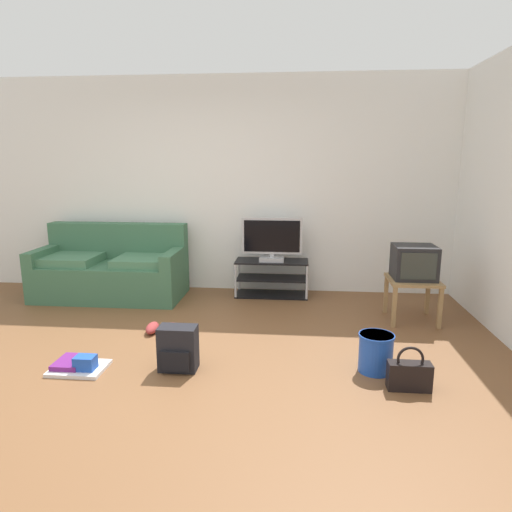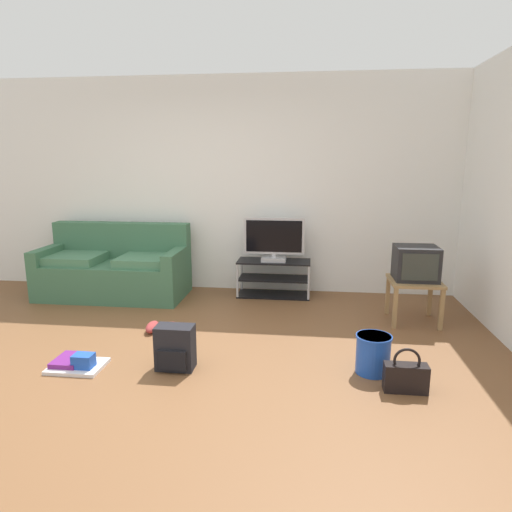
# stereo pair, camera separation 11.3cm
# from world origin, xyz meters

# --- Properties ---
(ground_plane) EXTENTS (9.00, 9.80, 0.02)m
(ground_plane) POSITION_xyz_m (0.00, 0.00, -0.01)
(ground_plane) COLOR brown
(wall_back) EXTENTS (9.00, 0.10, 2.70)m
(wall_back) POSITION_xyz_m (0.00, 2.45, 1.35)
(wall_back) COLOR white
(wall_back) RESTS_ON ground_plane
(couch) EXTENTS (1.77, 0.83, 0.89)m
(couch) POSITION_xyz_m (-1.22, 1.92, 0.33)
(couch) COLOR #3D6B4C
(couch) RESTS_ON ground_plane
(tv_stand) EXTENTS (0.90, 0.38, 0.45)m
(tv_stand) POSITION_xyz_m (0.76, 2.14, 0.22)
(tv_stand) COLOR black
(tv_stand) RESTS_ON ground_plane
(flat_tv) EXTENTS (0.74, 0.22, 0.54)m
(flat_tv) POSITION_xyz_m (0.76, 2.12, 0.71)
(flat_tv) COLOR #B2B2B7
(flat_tv) RESTS_ON tv_stand
(side_table) EXTENTS (0.51, 0.51, 0.45)m
(side_table) POSITION_xyz_m (2.29, 1.38, 0.38)
(side_table) COLOR #9E7A4C
(side_table) RESTS_ON ground_plane
(crt_tv) EXTENTS (0.43, 0.38, 0.35)m
(crt_tv) POSITION_xyz_m (2.29, 1.39, 0.63)
(crt_tv) COLOR #232326
(crt_tv) RESTS_ON side_table
(backpack) EXTENTS (0.31, 0.25, 0.36)m
(backpack) POSITION_xyz_m (0.13, 0.01, 0.18)
(backpack) COLOR black
(backpack) RESTS_ON ground_plane
(handbag) EXTENTS (0.31, 0.12, 0.34)m
(handbag) POSITION_xyz_m (1.91, -0.15, 0.12)
(handbag) COLOR black
(handbag) RESTS_ON ground_plane
(cleaning_bucket) EXTENTS (0.28, 0.28, 0.31)m
(cleaning_bucket) POSITION_xyz_m (1.71, 0.13, 0.17)
(cleaning_bucket) COLOR blue
(cleaning_bucket) RESTS_ON ground_plane
(sneakers_pair) EXTENTS (0.38, 0.29, 0.09)m
(sneakers_pair) POSITION_xyz_m (-0.24, 0.78, 0.04)
(sneakers_pair) COLOR #993333
(sneakers_pair) RESTS_ON ground_plane
(floor_tray) EXTENTS (0.43, 0.33, 0.14)m
(floor_tray) POSITION_xyz_m (-0.68, -0.08, 0.04)
(floor_tray) COLOR silver
(floor_tray) RESTS_ON ground_plane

